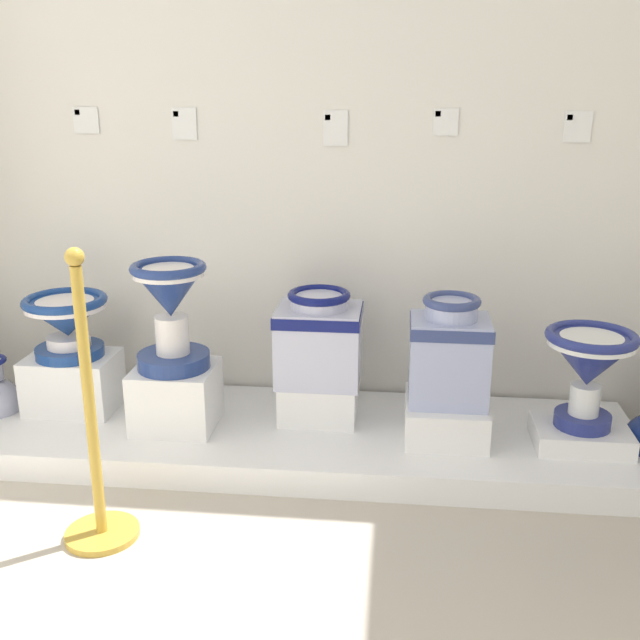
{
  "coord_description": "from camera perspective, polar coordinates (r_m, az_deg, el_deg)",
  "views": [
    {
      "loc": [
        2.05,
        -0.33,
        1.56
      ],
      "look_at": [
        1.73,
        2.67,
        0.61
      ],
      "focal_mm": 41.73,
      "sensor_mm": 36.0,
      "label": 1
    }
  ],
  "objects": [
    {
      "name": "wall_back",
      "position": [
        3.48,
        0.15,
        15.86
      ],
      "size": [
        3.57,
        0.06,
        2.93
      ],
      "primitive_type": "cube",
      "color": "white",
      "rests_on": "ground_plane"
    },
    {
      "name": "display_platform",
      "position": [
        3.37,
        -0.72,
        -9.0
      ],
      "size": [
        2.86,
        0.83,
        0.12
      ],
      "primitive_type": "cube",
      "color": "white",
      "rests_on": "ground_plane"
    },
    {
      "name": "plinth_block_leftmost",
      "position": [
        3.65,
        -18.4,
        -4.55
      ],
      "size": [
        0.4,
        0.3,
        0.26
      ],
      "primitive_type": "cube",
      "color": "white",
      "rests_on": "display_platform"
    },
    {
      "name": "antique_toilet_leftmost",
      "position": [
        3.55,
        -18.86,
        0.06
      ],
      "size": [
        0.38,
        0.38,
        0.28
      ],
      "color": "navy",
      "rests_on": "plinth_block_leftmost"
    },
    {
      "name": "plinth_block_squat_floral",
      "position": [
        3.36,
        -10.98,
        -5.76
      ],
      "size": [
        0.35,
        0.33,
        0.27
      ],
      "primitive_type": "cube",
      "color": "white",
      "rests_on": "display_platform"
    },
    {
      "name": "antique_toilet_squat_floral",
      "position": [
        3.22,
        -11.41,
        1.2
      ],
      "size": [
        0.32,
        0.32,
        0.47
      ],
      "color": "navy",
      "rests_on": "plinth_block_squat_floral"
    },
    {
      "name": "plinth_block_central_ornate",
      "position": [
        3.4,
        -0.07,
        -6.04
      ],
      "size": [
        0.34,
        0.31,
        0.18
      ],
      "primitive_type": "cube",
      "color": "white",
      "rests_on": "display_platform"
    },
    {
      "name": "antique_toilet_central_ornate",
      "position": [
        3.29,
        -0.08,
        -1.21
      ],
      "size": [
        0.38,
        0.32,
        0.42
      ],
      "color": "silver",
      "rests_on": "plinth_block_central_ornate"
    },
    {
      "name": "plinth_block_pale_glazed",
      "position": [
        3.27,
        9.59,
        -7.42
      ],
      "size": [
        0.34,
        0.38,
        0.16
      ],
      "primitive_type": "cube",
      "color": "white",
      "rests_on": "display_platform"
    },
    {
      "name": "antique_toilet_pale_glazed",
      "position": [
        3.15,
        9.88,
        -2.26
      ],
      "size": [
        0.33,
        0.28,
        0.46
      ],
      "color": "#A4AED6",
      "rests_on": "plinth_block_pale_glazed"
    },
    {
      "name": "plinth_block_rightmost",
      "position": [
        3.34,
        19.34,
        -8.34
      ],
      "size": [
        0.39,
        0.29,
        0.09
      ],
      "primitive_type": "cube",
      "color": "white",
      "rests_on": "display_platform"
    },
    {
      "name": "antique_toilet_rightmost",
      "position": [
        3.22,
        19.93,
        -3.04
      ],
      "size": [
        0.37,
        0.37,
        0.41
      ],
      "color": "navy",
      "rests_on": "plinth_block_rightmost"
    },
    {
      "name": "info_placard_first",
      "position": [
        3.73,
        -17.52,
        14.42
      ],
      "size": [
        0.12,
        0.01,
        0.12
      ],
      "color": "white"
    },
    {
      "name": "info_placard_second",
      "position": [
        3.57,
        -10.38,
        14.61
      ],
      "size": [
        0.11,
        0.01,
        0.14
      ],
      "color": "white"
    },
    {
      "name": "info_placard_third",
      "position": [
        3.44,
        1.18,
        14.51
      ],
      "size": [
        0.11,
        0.01,
        0.16
      ],
      "color": "white"
    },
    {
      "name": "info_placard_fourth",
      "position": [
        3.43,
        9.6,
        14.77
      ],
      "size": [
        0.11,
        0.01,
        0.12
      ],
      "color": "white"
    },
    {
      "name": "info_placard_fifth",
      "position": [
        3.51,
        19.14,
        13.83
      ],
      "size": [
        0.12,
        0.01,
        0.13
      ],
      "color": "white"
    },
    {
      "name": "stanchion_post_near_left",
      "position": [
        2.77,
        -16.88,
        -10.16
      ],
      "size": [
        0.27,
        0.27,
        1.07
      ],
      "color": "gold",
      "rests_on": "ground_plane"
    }
  ]
}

